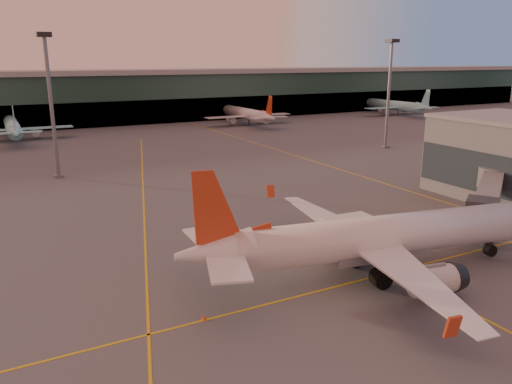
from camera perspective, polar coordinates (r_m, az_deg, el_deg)
name	(u,v)px	position (r m, az deg, el deg)	size (l,w,h in m)	color
ground	(391,303)	(47.37, 15.16, -12.16)	(600.00, 600.00, 0.00)	#4C4F54
taxi_markings	(161,196)	(80.81, -10.82, -0.47)	(100.12, 173.00, 0.01)	gold
terminal	(91,98)	(174.99, -18.34, 10.19)	(400.00, 20.00, 17.60)	#19382D
mast_west_near	(50,96)	(96.91, -22.45, 10.15)	(2.40, 2.40, 25.60)	slate
mast_east_near	(389,86)	(125.36, 14.98, 11.62)	(2.40, 2.40, 25.60)	slate
distant_aircraft_row	(30,139)	(149.97, -24.39, 5.55)	(290.00, 34.00, 13.00)	#92E7F5
main_airplane	(377,238)	(51.26, 13.65, -5.18)	(39.56, 35.89, 11.99)	white
jet_bridge	(490,193)	(72.26, 25.13, -0.15)	(20.39, 15.10, 5.91)	slate
catering_truck	(347,233)	(56.55, 10.37, -4.61)	(5.69, 2.80, 4.32)	maroon
pushback_tug	(442,219)	(70.73, 20.51, -2.91)	(3.23, 2.28, 1.51)	black
cone_tail	(204,317)	(43.34, -5.99, -14.01)	(0.40, 0.40, 0.51)	#F44C0C
cone_wing_left	(275,228)	(64.06, 2.16, -4.09)	(0.42, 0.42, 0.53)	#F44C0C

